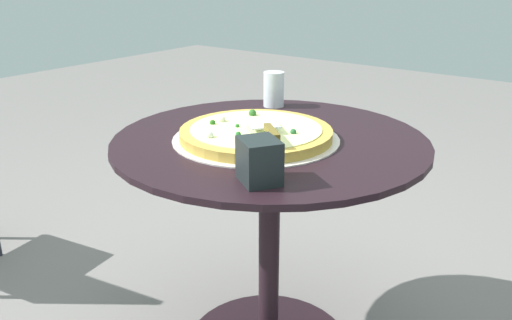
# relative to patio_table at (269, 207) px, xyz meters

# --- Properties ---
(patio_table) EXTENTS (0.91, 0.91, 0.74)m
(patio_table) POSITION_rel_patio_table_xyz_m (0.00, 0.00, 0.00)
(patio_table) COLOR black
(patio_table) RESTS_ON ground
(pizza_on_tray) EXTENTS (0.48, 0.48, 0.05)m
(pizza_on_tray) POSITION_rel_patio_table_xyz_m (0.02, 0.04, 0.24)
(pizza_on_tray) COLOR beige
(pizza_on_tray) RESTS_ON patio_table
(pizza_server) EXTENTS (0.19, 0.17, 0.02)m
(pizza_server) POSITION_rel_patio_table_xyz_m (-0.05, 0.08, 0.28)
(pizza_server) COLOR silver
(pizza_server) RESTS_ON pizza_on_tray
(drinking_cup) EXTENTS (0.07, 0.07, 0.12)m
(drinking_cup) POSITION_rel_patio_table_xyz_m (0.20, -0.30, 0.28)
(drinking_cup) COLOR silver
(drinking_cup) RESTS_ON patio_table
(napkin_dispenser) EXTENTS (0.13, 0.12, 0.10)m
(napkin_dispenser) POSITION_rel_patio_table_xyz_m (-0.17, 0.28, 0.27)
(napkin_dispenser) COLOR black
(napkin_dispenser) RESTS_ON patio_table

